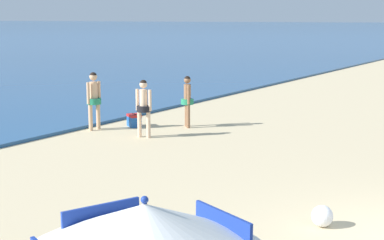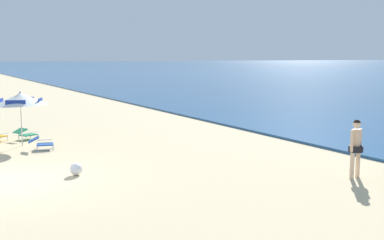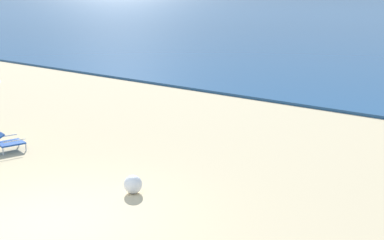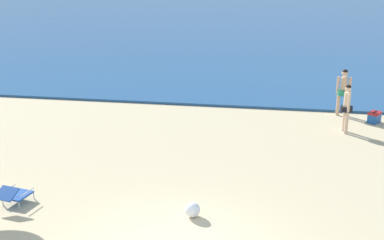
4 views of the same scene
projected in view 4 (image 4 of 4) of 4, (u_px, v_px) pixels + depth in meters
The scene contains 5 objects.
lounge_chair_facing_sea at pixel (14, 194), 12.84m from camera, with size 0.70×0.97×0.52m.
person_standing_beside at pixel (344, 89), 19.70m from camera, with size 0.53×0.44×1.80m.
person_wading_in at pixel (347, 105), 17.86m from camera, with size 0.41×0.50×1.69m.
cooler_box at pixel (374, 117), 19.13m from camera, with size 0.56×0.60×0.43m.
beach_ball at pixel (192, 210), 12.27m from camera, with size 0.37×0.37×0.37m, color white.
Camera 4 is at (1.98, -8.95, 5.91)m, focal length 49.05 mm.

